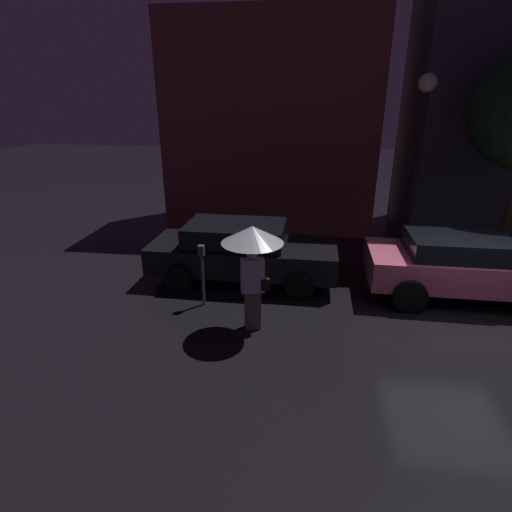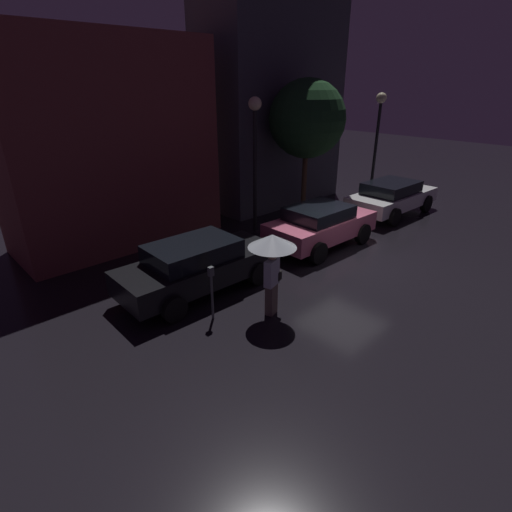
{
  "view_description": "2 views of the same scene",
  "coord_description": "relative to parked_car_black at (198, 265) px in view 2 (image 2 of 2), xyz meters",
  "views": [
    {
      "loc": [
        -3.26,
        -7.26,
        4.12
      ],
      "look_at": [
        -4.2,
        0.24,
        1.13
      ],
      "focal_mm": 28.0,
      "sensor_mm": 36.0,
      "label": 1
    },
    {
      "loc": [
        -10.14,
        -6.46,
        5.2
      ],
      "look_at": [
        -3.9,
        0.13,
        1.19
      ],
      "focal_mm": 28.0,
      "sensor_mm": 36.0,
      "label": 2
    }
  ],
  "objects": [
    {
      "name": "building_facade_left",
      "position": [
        0.24,
        5.0,
        2.53
      ],
      "size": [
        6.63,
        3.0,
        6.55
      ],
      "color": "brown",
      "rests_on": "ground"
    },
    {
      "name": "ground_plane",
      "position": [
        4.71,
        -1.5,
        -0.75
      ],
      "size": [
        60.0,
        60.0,
        0.0
      ],
      "primitive_type": "plane",
      "color": "black"
    },
    {
      "name": "street_lamp_far",
      "position": [
        12.09,
        2.25,
        2.67
      ],
      "size": [
        0.47,
        0.47,
        4.7
      ],
      "color": "black",
      "rests_on": "ground"
    },
    {
      "name": "building_facade_right",
      "position": [
        7.75,
        5.0,
        4.55
      ],
      "size": [
        6.36,
        3.0,
        10.6
      ],
      "color": "#3D3D47",
      "rests_on": "ground"
    },
    {
      "name": "parked_car_pink",
      "position": [
        4.87,
        -0.24,
        0.02
      ],
      "size": [
        3.99,
        1.99,
        1.42
      ],
      "rotation": [
        0.0,
        0.0,
        -0.02
      ],
      "color": "#DB6684",
      "rests_on": "ground"
    },
    {
      "name": "parked_car_white",
      "position": [
        9.86,
        -0.06,
        0.0
      ],
      "size": [
        4.41,
        2.03,
        1.38
      ],
      "rotation": [
        0.0,
        0.0,
        -0.02
      ],
      "color": "silver",
      "rests_on": "ground"
    },
    {
      "name": "pedestrian_with_umbrella",
      "position": [
        0.56,
        -2.17,
        0.91
      ],
      "size": [
        1.12,
        1.12,
        2.05
      ],
      "rotation": [
        0.0,
        0.0,
        0.27
      ],
      "color": "#66564C",
      "rests_on": "ground"
    },
    {
      "name": "parked_car_black",
      "position": [
        0.0,
        0.0,
        0.0
      ],
      "size": [
        4.42,
        1.89,
        1.42
      ],
      "rotation": [
        0.0,
        0.0,
        -0.02
      ],
      "color": "black",
      "rests_on": "ground"
    },
    {
      "name": "street_tree",
      "position": [
        6.81,
        2.17,
        3.11
      ],
      "size": [
        2.89,
        2.89,
        5.31
      ],
      "color": "#473323",
      "rests_on": "ground"
    },
    {
      "name": "street_lamp_near",
      "position": [
        4.33,
        2.4,
        2.63
      ],
      "size": [
        0.46,
        0.46,
        4.71
      ],
      "color": "black",
      "rests_on": "ground"
    },
    {
      "name": "parking_meter",
      "position": [
        -0.6,
        -1.37,
        0.08
      ],
      "size": [
        0.12,
        0.1,
        1.35
      ],
      "color": "#4C5154",
      "rests_on": "ground"
    }
  ]
}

